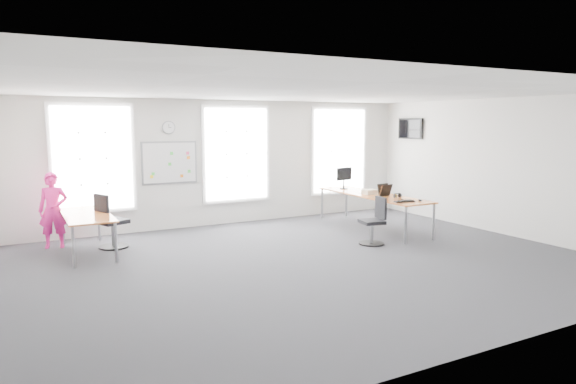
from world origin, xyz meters
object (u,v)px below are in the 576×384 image
desk_right (372,196)px  monitor (344,176)px  headphones (397,196)px  chair_right (374,224)px  keyboard (404,202)px  chair_left (110,224)px  person (53,210)px  desk_left (87,217)px

desk_right → monitor: (-0.03, 1.12, 0.38)m
desk_right → headphones: headphones is taller
chair_right → keyboard: chair_right is taller
chair_right → chair_left: size_ratio=0.89×
desk_right → person: (-6.70, 1.48, -0.00)m
desk_right → desk_left: 6.22m
desk_right → keyboard: keyboard is taller
desk_right → chair_left: chair_left is taller
monitor → chair_right: bearing=-119.9°
chair_left → person: size_ratio=0.73×
headphones → monitor: (-0.16, 1.84, 0.28)m
desk_right → person: person is taller
headphones → desk_left: bearing=157.7°
keyboard → headphones: headphones is taller
desk_right → chair_left: (-5.74, 0.90, -0.28)m
chair_left → monitor: bearing=-109.1°
monitor → headphones: bearing=-94.2°
chair_right → headphones: size_ratio=5.52×
person → keyboard: size_ratio=3.41×
chair_left → monitor: monitor is taller
desk_left → headphones: 6.48m
person → monitor: 6.69m
chair_right → chair_left: (-4.79, 2.20, 0.05)m
keyboard → person: bearing=167.9°
person → monitor: person is taller
chair_left → keyboard: 6.01m
desk_right → keyboard: 1.29m
person → chair_right: bearing=-12.9°
desk_left → headphones: (6.31, -1.45, 0.17)m
desk_right → chair_left: 5.82m
keyboard → monitor: 2.43m
desk_left → keyboard: size_ratio=4.66×
person → monitor: bearing=9.8°
headphones → monitor: bearing=85.6°
chair_right → monitor: size_ratio=1.79×
desk_right → headphones: 0.73m
desk_right → chair_right: 1.64m
desk_left → monitor: size_ratio=3.80×
desk_left → monitor: monitor is taller
chair_right → keyboard: 0.89m
chair_left → desk_left: bearing=89.6°
desk_right → monitor: bearing=91.5°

